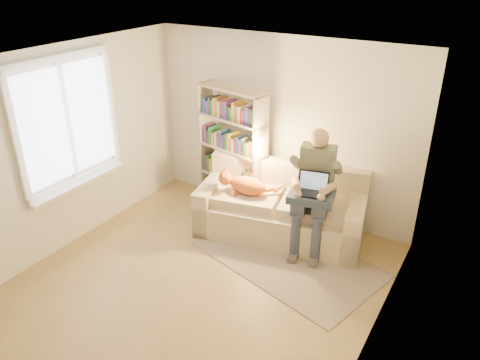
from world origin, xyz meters
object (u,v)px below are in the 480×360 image
Objects in this scene: laptop at (316,188)px; bookshelf at (232,145)px; person at (314,184)px; cat at (241,184)px; sofa at (281,211)px.

laptop is 1.57m from bookshelf.
person is 2.05× the size of cat.
sofa is 3.06× the size of cat.
laptop is at bearing -73.25° from person.
cat is at bearing -165.26° from sofa.
person is (0.47, -0.07, 0.56)m from sofa.
person reaches higher than cat.
person is at bearing -20.05° from sofa.
person is 3.74× the size of laptop.
laptop is (0.07, -0.13, 0.02)m from person.
person is 1.01m from cat.
bookshelf reaches higher than cat.
cat is at bearing -36.51° from bookshelf.
person is at bearing -1.24° from cat.
sofa is 1.49× the size of person.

